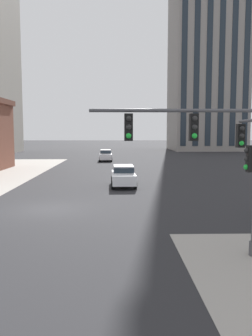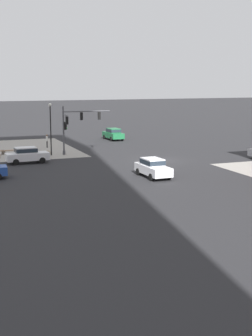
# 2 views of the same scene
# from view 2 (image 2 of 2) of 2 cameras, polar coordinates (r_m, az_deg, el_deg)

# --- Properties ---
(ground_plane) EXTENTS (320.00, 320.00, 0.00)m
(ground_plane) POSITION_cam_2_polar(r_m,az_deg,el_deg) (52.04, 3.86, 0.89)
(ground_plane) COLOR #262628
(traffic_signal_main) EXTENTS (5.78, 2.09, 5.59)m
(traffic_signal_main) POSITION_cam_2_polar(r_m,az_deg,el_deg) (56.05, -6.24, 5.16)
(traffic_signal_main) COLOR #4C4C51
(traffic_signal_main) RESTS_ON ground
(bollard_sphere_curb_a) EXTENTS (0.63, 0.63, 0.63)m
(bollard_sphere_curb_a) POSITION_cam_2_polar(r_m,az_deg,el_deg) (55.86, -9.20, 1.75)
(bollard_sphere_curb_a) COLOR gray
(bollard_sphere_curb_a) RESTS_ON ground
(bollard_sphere_curb_b) EXTENTS (0.63, 0.63, 0.63)m
(bollard_sphere_curb_b) POSITION_cam_2_polar(r_m,az_deg,el_deg) (55.57, -10.96, 1.65)
(bollard_sphere_curb_b) COLOR gray
(bollard_sphere_curb_b) RESTS_ON ground
(bollard_sphere_curb_c) EXTENTS (0.63, 0.63, 0.63)m
(bollard_sphere_curb_c) POSITION_cam_2_polar(r_m,az_deg,el_deg) (55.70, -12.37, 1.62)
(bollard_sphere_curb_c) COLOR gray
(bollard_sphere_curb_c) RESTS_ON ground
(bench_near_signal) EXTENTS (1.84, 0.69, 0.49)m
(bench_near_signal) POSITION_cam_2_polar(r_m,az_deg,el_deg) (58.08, -13.57, 1.93)
(bench_near_signal) COLOR #9E7F66
(bench_near_signal) RESTS_ON ground
(pedestrian_near_bench) EXTENTS (0.23, 0.55, 1.73)m
(pedestrian_near_bench) POSITION_cam_2_polar(r_m,az_deg,el_deg) (62.51, -9.33, 3.28)
(pedestrian_near_bench) COLOR #333333
(pedestrian_near_bench) RESTS_ON ground
(street_lamp_corner_near) EXTENTS (0.36, 0.36, 5.97)m
(street_lamp_corner_near) POSITION_cam_2_polar(r_m,az_deg,el_deg) (55.74, -8.91, 5.24)
(street_lamp_corner_near) COLOR black
(street_lamp_corner_near) RESTS_ON ground
(car_main_northbound_far) EXTENTS (2.03, 4.47, 1.68)m
(car_main_northbound_far) POSITION_cam_2_polar(r_m,az_deg,el_deg) (70.00, -1.51, 4.09)
(car_main_northbound_far) COLOR #1E6B3D
(car_main_northbound_far) RESTS_ON ground
(car_main_southbound_far) EXTENTS (1.98, 4.45, 1.68)m
(car_main_southbound_far) POSITION_cam_2_polar(r_m,az_deg,el_deg) (42.92, 3.20, 0.12)
(car_main_southbound_far) COLOR silver
(car_main_southbound_far) RESTS_ON ground
(car_cross_westbound) EXTENTS (4.46, 2.02, 1.68)m
(car_cross_westbound) POSITION_cam_2_polar(r_m,az_deg,el_deg) (51.21, -11.64, 1.58)
(car_cross_westbound) COLOR silver
(car_cross_westbound) RESTS_ON ground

